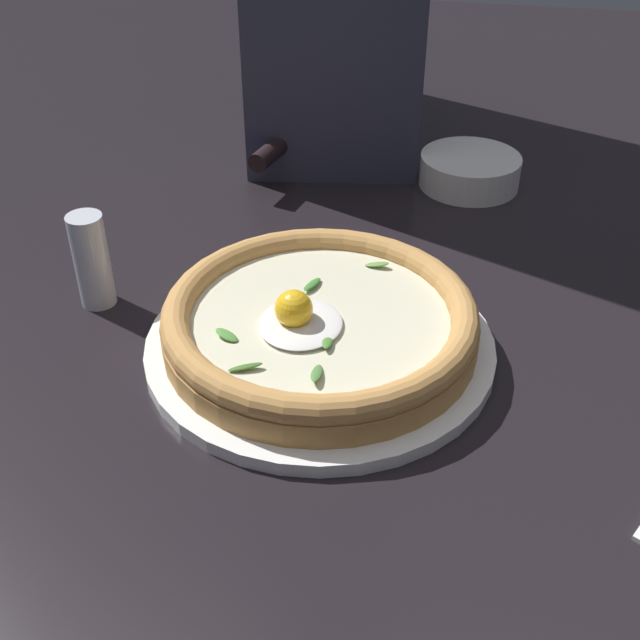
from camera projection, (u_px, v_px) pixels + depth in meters
name	position (u px, v px, depth m)	size (l,w,h in m)	color
ground_plane	(330.00, 384.00, 0.67)	(2.40, 2.40, 0.03)	black
pizza_plate	(320.00, 345.00, 0.68)	(0.29, 0.29, 0.01)	white
pizza	(320.00, 321.00, 0.67)	(0.26, 0.26, 0.06)	#C48B47
side_bowl	(470.00, 171.00, 0.93)	(0.12, 0.12, 0.04)	white
pizza_cutter	(285.00, 140.00, 0.94)	(0.16, 0.05, 0.09)	silver
pepper_shaker	(92.00, 261.00, 0.72)	(0.03, 0.03, 0.09)	silver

